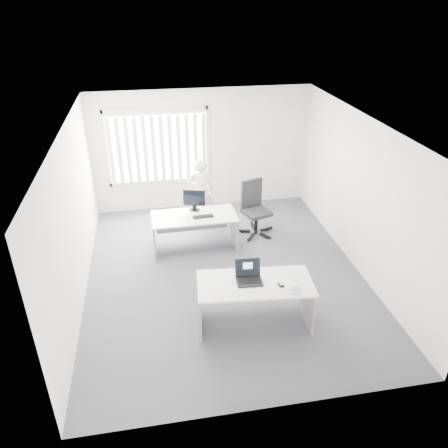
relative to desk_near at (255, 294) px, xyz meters
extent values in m
plane|color=#55555D|center=(-0.21, 1.42, -0.57)|extent=(6.00, 6.00, 0.00)
cube|color=white|center=(-0.21, 4.42, 0.83)|extent=(5.00, 0.02, 2.80)
cube|color=white|center=(-0.21, -1.58, 0.83)|extent=(5.00, 0.02, 2.80)
cube|color=white|center=(-2.71, 1.42, 0.83)|extent=(0.02, 6.00, 2.80)
cube|color=white|center=(2.29, 1.42, 0.83)|extent=(0.02, 6.00, 2.80)
cube|color=white|center=(-0.21, 1.42, 2.23)|extent=(5.00, 6.00, 0.02)
cube|color=beige|center=(-1.21, 4.38, 0.98)|extent=(2.32, 0.06, 1.76)
cube|color=white|center=(0.00, 0.00, 0.21)|extent=(1.81, 0.97, 0.03)
cube|color=#969698|center=(-0.85, 0.08, -0.19)|extent=(0.11, 0.75, 0.76)
cube|color=#969698|center=(0.85, -0.08, -0.19)|extent=(0.11, 0.75, 0.76)
cube|color=white|center=(-0.65, 2.41, 0.17)|extent=(1.68, 0.81, 0.03)
cube|color=#969698|center=(-1.46, 2.40, -0.21)|extent=(0.06, 0.72, 0.73)
cube|color=#969698|center=(0.16, 2.43, -0.21)|extent=(0.06, 0.72, 0.73)
cylinder|color=black|center=(0.72, 2.80, -0.53)|extent=(0.84, 0.84, 0.09)
cylinder|color=black|center=(0.72, 2.80, -0.32)|extent=(0.08, 0.08, 0.51)
cube|color=black|center=(0.72, 2.80, -0.06)|extent=(0.65, 0.65, 0.08)
cube|color=black|center=(0.65, 3.02, 0.30)|extent=(0.49, 0.22, 0.61)
imported|color=white|center=(-0.38, 3.48, 0.20)|extent=(0.57, 0.38, 1.55)
cube|color=white|center=(0.37, -0.10, 0.22)|extent=(0.35, 0.27, 0.00)
cube|color=silver|center=(0.54, -0.31, 0.23)|extent=(0.23, 0.26, 0.01)
cube|color=black|center=(-0.48, 2.32, 0.19)|extent=(0.41, 0.16, 0.02)
camera|label=1|loc=(-1.40, -5.18, 4.13)|focal=35.00mm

